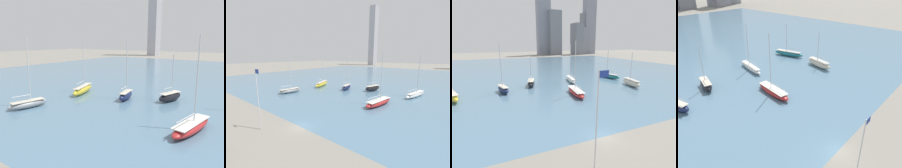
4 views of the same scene
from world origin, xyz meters
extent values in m
plane|color=gray|center=(0.00, 0.00, 0.00)|extent=(500.00, 500.00, 0.00)
cube|color=slate|center=(0.00, 70.00, 0.00)|extent=(180.00, 140.00, 0.00)
cylinder|color=silver|center=(-4.68, -4.84, 5.35)|extent=(0.14, 0.14, 10.71)
cube|color=#1E3899|center=(-4.06, -4.84, 10.21)|extent=(1.10, 0.03, 0.70)
cube|color=#A8A8B2|center=(-68.87, 171.00, 36.64)|extent=(7.66, 11.03, 73.28)
ellipsoid|color=gray|center=(-23.29, 13.41, 0.73)|extent=(3.51, 8.09, 1.46)
cube|color=beige|center=(-23.29, 13.41, 1.42)|extent=(2.88, 6.63, 0.10)
cube|color=#2D2D33|center=(-23.29, 13.41, 0.33)|extent=(0.42, 1.42, 0.66)
cylinder|color=silver|center=(-23.19, 13.99, 7.65)|extent=(0.18, 0.18, 12.38)
cylinder|color=silver|center=(-23.50, 12.30, 2.57)|extent=(0.77, 3.41, 0.14)
ellipsoid|color=white|center=(11.76, 34.67, 0.74)|extent=(4.20, 11.06, 1.47)
cube|color=silver|center=(11.76, 34.67, 1.43)|extent=(3.45, 9.07, 0.10)
cube|color=#2D2D33|center=(11.76, 34.67, 0.34)|extent=(0.61, 1.96, 0.66)
cylinder|color=silver|center=(11.95, 35.47, 7.15)|extent=(0.18, 0.18, 11.35)
cylinder|color=silver|center=(11.28, 32.61, 2.58)|extent=(1.48, 5.75, 0.14)
ellipsoid|color=yellow|center=(-22.67, 28.47, 0.96)|extent=(5.24, 10.54, 1.92)
cube|color=beige|center=(-22.67, 28.47, 1.87)|extent=(4.30, 8.64, 0.10)
cube|color=#2D2D33|center=(-22.67, 28.47, 0.44)|extent=(0.77, 1.84, 0.86)
cylinder|color=silver|center=(-22.93, 29.21, 7.19)|extent=(0.18, 0.18, 10.54)
cylinder|color=silver|center=(-22.21, 27.16, 3.02)|extent=(1.57, 4.14, 0.14)
ellipsoid|color=#19234C|center=(-10.90, 29.68, 0.91)|extent=(3.24, 6.83, 1.82)
cube|color=beige|center=(-10.90, 29.68, 1.77)|extent=(2.66, 5.60, 0.10)
cube|color=#2D2D33|center=(-10.90, 29.68, 0.41)|extent=(0.40, 1.19, 0.82)
cylinder|color=silver|center=(-11.00, 30.16, 7.50)|extent=(0.18, 0.18, 11.36)
cylinder|color=silver|center=(-10.64, 28.45, 2.92)|extent=(0.86, 3.45, 0.14)
ellipsoid|color=#B72828|center=(6.09, 20.04, 0.76)|extent=(4.10, 10.62, 1.52)
cube|color=silver|center=(6.09, 20.04, 1.47)|extent=(3.36, 8.71, 0.10)
cube|color=#2D2D33|center=(6.09, 20.04, 0.35)|extent=(0.45, 1.87, 0.68)
cylinder|color=silver|center=(6.22, 20.81, 7.64)|extent=(0.18, 0.18, 12.22)
cylinder|color=silver|center=(5.79, 18.12, 2.62)|extent=(1.00, 5.40, 0.14)
ellipsoid|color=black|center=(-2.29, 33.96, 0.98)|extent=(3.94, 7.31, 1.94)
cube|color=beige|center=(-2.29, 33.96, 1.90)|extent=(3.23, 5.99, 0.10)
cube|color=#2D2D33|center=(-2.29, 33.96, 0.44)|extent=(0.50, 1.26, 0.87)
cylinder|color=silver|center=(-2.14, 34.46, 6.02)|extent=(0.18, 0.18, 8.15)
cylinder|color=silver|center=(-2.52, 33.14, 3.05)|extent=(0.90, 2.67, 0.14)
camera|label=1|loc=(13.79, -10.65, 12.91)|focal=35.00mm
camera|label=2|loc=(20.95, -15.41, 12.74)|focal=24.00mm
camera|label=3|loc=(-14.26, -18.36, 13.12)|focal=28.00mm
camera|label=4|loc=(-23.65, -11.04, 23.99)|focal=35.00mm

